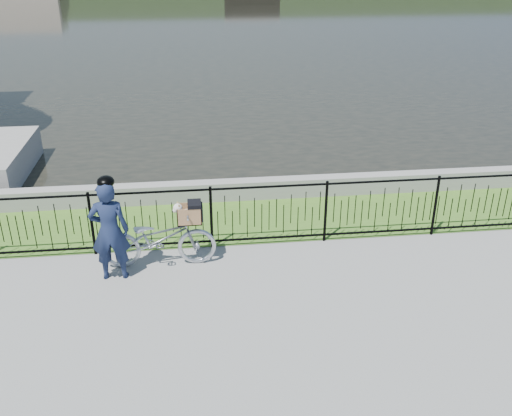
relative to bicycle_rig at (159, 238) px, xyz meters
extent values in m
plane|color=gray|center=(1.87, -1.11, -0.50)|extent=(120.00, 120.00, 0.00)
cube|color=#467223|center=(1.87, 1.49, -0.49)|extent=(60.00, 2.00, 0.01)
plane|color=black|center=(1.87, 31.89, -0.50)|extent=(120.00, 120.00, 0.00)
cube|color=gray|center=(1.87, 2.49, -0.30)|extent=(60.00, 0.30, 0.40)
imported|color=#B5B9C2|center=(-0.01, 0.00, -0.01)|extent=(1.86, 0.65, 0.98)
cube|color=black|center=(0.50, 0.00, 0.25)|extent=(0.38, 0.18, 0.02)
cube|color=#9B6F47|center=(0.50, 0.00, 0.26)|extent=(0.39, 0.27, 0.01)
cube|color=#9B6F47|center=(0.50, 0.13, 0.40)|extent=(0.39, 0.02, 0.29)
cube|color=#9B6F47|center=(0.50, -0.13, 0.40)|extent=(0.39, 0.01, 0.29)
cube|color=#9B6F47|center=(0.69, 0.00, 0.40)|extent=(0.02, 0.27, 0.29)
cube|color=#9B6F47|center=(0.31, 0.00, 0.40)|extent=(0.02, 0.27, 0.29)
cube|color=black|center=(0.59, 0.00, 0.58)|extent=(0.22, 0.29, 0.06)
cube|color=black|center=(0.71, 0.00, 0.43)|extent=(0.02, 0.29, 0.23)
ellipsoid|color=silver|center=(0.48, 0.00, 0.38)|extent=(0.31, 0.22, 0.20)
sphere|color=silver|center=(0.33, -0.02, 0.53)|extent=(0.15, 0.15, 0.15)
sphere|color=silver|center=(0.28, -0.04, 0.50)|extent=(0.07, 0.07, 0.07)
sphere|color=black|center=(0.25, -0.05, 0.49)|extent=(0.02, 0.02, 0.02)
cone|color=#9D7B41|center=(0.33, 0.04, 0.59)|extent=(0.06, 0.08, 0.08)
cone|color=#9D7B41|center=(0.35, -0.06, 0.59)|extent=(0.06, 0.08, 0.08)
imported|color=#172140|center=(-0.73, -0.29, 0.32)|extent=(0.60, 0.40, 1.65)
ellipsoid|color=black|center=(-0.73, -0.29, 1.13)|extent=(0.26, 0.29, 0.18)
camera|label=1|loc=(0.59, -8.28, 4.40)|focal=40.00mm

